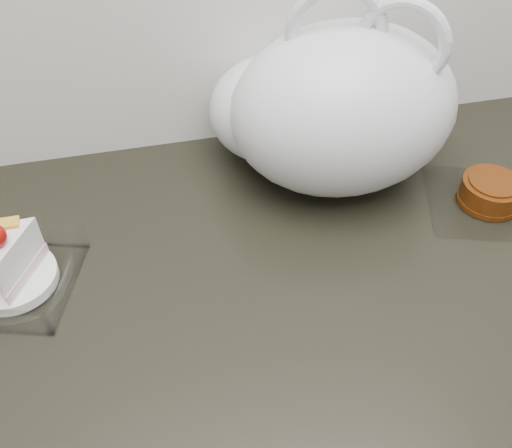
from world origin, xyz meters
The scene contains 4 objects.
counter centered at (0.00, 1.69, 0.45)m, with size 2.04×0.64×0.90m.
cake_tray centered at (-0.36, 1.73, 0.93)m, with size 0.20×0.20×0.12m.
mooncake_wrap centered at (0.33, 1.73, 0.92)m, with size 0.23×0.22×0.04m.
plastic_bag centered at (0.11, 1.86, 1.02)m, with size 0.43×0.38×0.31m.
Camera 1 is at (-0.16, 1.18, 1.49)m, focal length 40.00 mm.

